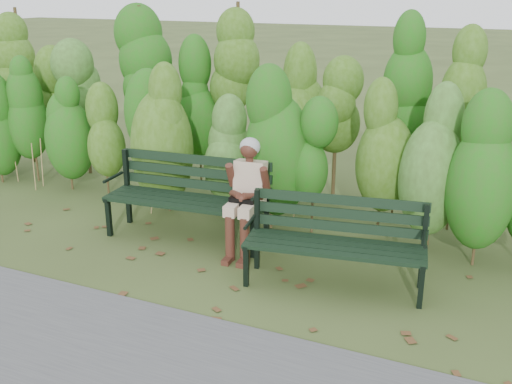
% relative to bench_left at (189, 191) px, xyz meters
% --- Properties ---
extents(ground, '(80.00, 80.00, 0.00)m').
position_rel_bench_left_xyz_m(ground, '(0.95, -0.60, -0.55)').
color(ground, '#394520').
extents(hedge_band, '(11.04, 1.67, 2.42)m').
position_rel_bench_left_xyz_m(hedge_band, '(0.95, 1.26, 0.71)').
color(hedge_band, '#47381E').
rests_on(hedge_band, ground).
extents(leaf_litter, '(5.96, 2.06, 0.01)m').
position_rel_bench_left_xyz_m(leaf_litter, '(1.02, -0.80, -0.54)').
color(leaf_litter, brown).
rests_on(leaf_litter, ground).
extents(bench_left, '(1.90, 0.76, 0.93)m').
position_rel_bench_left_xyz_m(bench_left, '(0.00, 0.00, 0.00)').
color(bench_left, black).
rests_on(bench_left, ground).
extents(bench_right, '(1.77, 0.82, 0.85)m').
position_rel_bench_left_xyz_m(bench_right, '(1.88, -0.45, -0.04)').
color(bench_right, black).
rests_on(bench_right, ground).
extents(seated_woman, '(0.48, 0.71, 1.25)m').
position_rel_bench_left_xyz_m(seated_woman, '(0.77, -0.12, 0.17)').
color(seated_woman, beige).
rests_on(seated_woman, ground).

